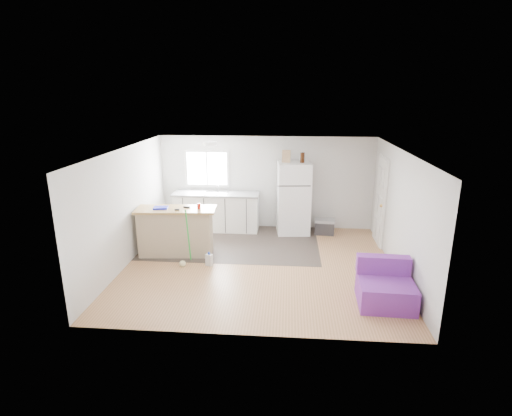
{
  "coord_description": "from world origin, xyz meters",
  "views": [
    {
      "loc": [
        0.55,
        -7.63,
        3.49
      ],
      "look_at": [
        -0.12,
        0.7,
        1.04
      ],
      "focal_mm": 28.0,
      "sensor_mm": 36.0,
      "label": 1
    }
  ],
  "objects_px": {
    "bottle_left": "(302,158)",
    "cardboard_box": "(286,156)",
    "refrigerator": "(293,198)",
    "cleaner_jug": "(209,260)",
    "peninsula": "(176,231)",
    "kitchen_cabinets": "(217,211)",
    "mop": "(184,255)",
    "bottle_right": "(303,158)",
    "purple_seat": "(385,288)",
    "blue_tray": "(161,208)",
    "cooler": "(324,226)",
    "red_cup": "(199,206)"
  },
  "relations": [
    {
      "from": "cooler",
      "to": "cardboard_box",
      "type": "relative_size",
      "value": 1.77
    },
    {
      "from": "refrigerator",
      "to": "purple_seat",
      "type": "relative_size",
      "value": 1.92
    },
    {
      "from": "peninsula",
      "to": "bottle_left",
      "type": "relative_size",
      "value": 7.04
    },
    {
      "from": "cardboard_box",
      "to": "bottle_left",
      "type": "xyz_separation_m",
      "value": [
        0.38,
        -0.04,
        -0.03
      ]
    },
    {
      "from": "mop",
      "to": "peninsula",
      "type": "bearing_deg",
      "value": 114.24
    },
    {
      "from": "purple_seat",
      "to": "cleaner_jug",
      "type": "bearing_deg",
      "value": 161.4
    },
    {
      "from": "refrigerator",
      "to": "cleaner_jug",
      "type": "xyz_separation_m",
      "value": [
        -1.74,
        -2.21,
        -0.78
      ]
    },
    {
      "from": "cleaner_jug",
      "to": "bottle_right",
      "type": "height_order",
      "value": "bottle_right"
    },
    {
      "from": "purple_seat",
      "to": "cardboard_box",
      "type": "distance_m",
      "value": 4.22
    },
    {
      "from": "cleaner_jug",
      "to": "bottle_left",
      "type": "xyz_separation_m",
      "value": [
        1.92,
        2.15,
        1.81
      ]
    },
    {
      "from": "peninsula",
      "to": "bottle_right",
      "type": "distance_m",
      "value": 3.52
    },
    {
      "from": "peninsula",
      "to": "kitchen_cabinets",
      "type": "bearing_deg",
      "value": 65.88
    },
    {
      "from": "peninsula",
      "to": "mop",
      "type": "xyz_separation_m",
      "value": [
        0.33,
        -0.62,
        -0.3
      ]
    },
    {
      "from": "kitchen_cabinets",
      "to": "cleaner_jug",
      "type": "relative_size",
      "value": 7.47
    },
    {
      "from": "refrigerator",
      "to": "mop",
      "type": "xyz_separation_m",
      "value": [
        -2.25,
        -2.27,
        -0.67
      ]
    },
    {
      "from": "refrigerator",
      "to": "blue_tray",
      "type": "distance_m",
      "value": 3.33
    },
    {
      "from": "cooler",
      "to": "red_cup",
      "type": "xyz_separation_m",
      "value": [
        -2.85,
        -1.55,
        0.92
      ]
    },
    {
      "from": "refrigerator",
      "to": "blue_tray",
      "type": "bearing_deg",
      "value": -155.67
    },
    {
      "from": "bottle_left",
      "to": "peninsula",
      "type": "bearing_deg",
      "value": -149.92
    },
    {
      "from": "kitchen_cabinets",
      "to": "cleaner_jug",
      "type": "distance_m",
      "value": 2.3
    },
    {
      "from": "mop",
      "to": "bottle_left",
      "type": "distance_m",
      "value": 3.7
    },
    {
      "from": "blue_tray",
      "to": "bottle_right",
      "type": "relative_size",
      "value": 1.2
    },
    {
      "from": "cardboard_box",
      "to": "cleaner_jug",
      "type": "bearing_deg",
      "value": -125.09
    },
    {
      "from": "refrigerator",
      "to": "cooler",
      "type": "distance_m",
      "value": 1.07
    },
    {
      "from": "mop",
      "to": "blue_tray",
      "type": "relative_size",
      "value": 4.16
    },
    {
      "from": "mop",
      "to": "purple_seat",
      "type": "bearing_deg",
      "value": -21.32
    },
    {
      "from": "kitchen_cabinets",
      "to": "cleaner_jug",
      "type": "height_order",
      "value": "kitchen_cabinets"
    },
    {
      "from": "bottle_left",
      "to": "cardboard_box",
      "type": "bearing_deg",
      "value": 174.03
    },
    {
      "from": "cooler",
      "to": "cardboard_box",
      "type": "bearing_deg",
      "value": -178.47
    },
    {
      "from": "kitchen_cabinets",
      "to": "bottle_left",
      "type": "height_order",
      "value": "bottle_left"
    },
    {
      "from": "refrigerator",
      "to": "purple_seat",
      "type": "bearing_deg",
      "value": -72.01
    },
    {
      "from": "peninsula",
      "to": "mop",
      "type": "bearing_deg",
      "value": -66.34
    },
    {
      "from": "cleaner_jug",
      "to": "cardboard_box",
      "type": "relative_size",
      "value": 0.99
    },
    {
      "from": "cleaner_jug",
      "to": "bottle_right",
      "type": "xyz_separation_m",
      "value": [
        1.95,
        2.18,
        1.81
      ]
    },
    {
      "from": "cooler",
      "to": "cleaner_jug",
      "type": "bearing_deg",
      "value": -135.0
    },
    {
      "from": "bottle_left",
      "to": "cleaner_jug",
      "type": "bearing_deg",
      "value": -131.65
    },
    {
      "from": "cardboard_box",
      "to": "refrigerator",
      "type": "bearing_deg",
      "value": 3.7
    },
    {
      "from": "cardboard_box",
      "to": "bottle_left",
      "type": "distance_m",
      "value": 0.38
    },
    {
      "from": "cooler",
      "to": "blue_tray",
      "type": "relative_size",
      "value": 1.77
    },
    {
      "from": "peninsula",
      "to": "red_cup",
      "type": "height_order",
      "value": "red_cup"
    },
    {
      "from": "mop",
      "to": "bottle_right",
      "type": "bearing_deg",
      "value": 38.62
    },
    {
      "from": "cardboard_box",
      "to": "bottle_left",
      "type": "height_order",
      "value": "cardboard_box"
    },
    {
      "from": "peninsula",
      "to": "refrigerator",
      "type": "height_order",
      "value": "refrigerator"
    },
    {
      "from": "mop",
      "to": "bottle_right",
      "type": "xyz_separation_m",
      "value": [
        2.45,
        2.24,
        1.7
      ]
    },
    {
      "from": "refrigerator",
      "to": "bottle_left",
      "type": "xyz_separation_m",
      "value": [
        0.17,
        -0.05,
        1.03
      ]
    },
    {
      "from": "kitchen_cabinets",
      "to": "refrigerator",
      "type": "xyz_separation_m",
      "value": [
        1.97,
        -0.05,
        0.4
      ]
    },
    {
      "from": "mop",
      "to": "bottle_left",
      "type": "bearing_deg",
      "value": 38.66
    },
    {
      "from": "blue_tray",
      "to": "bottle_left",
      "type": "xyz_separation_m",
      "value": [
        3.05,
        1.63,
        0.86
      ]
    },
    {
      "from": "cooler",
      "to": "bottle_right",
      "type": "relative_size",
      "value": 2.13
    },
    {
      "from": "cleaner_jug",
      "to": "refrigerator",
      "type": "bearing_deg",
      "value": 74.83
    }
  ]
}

